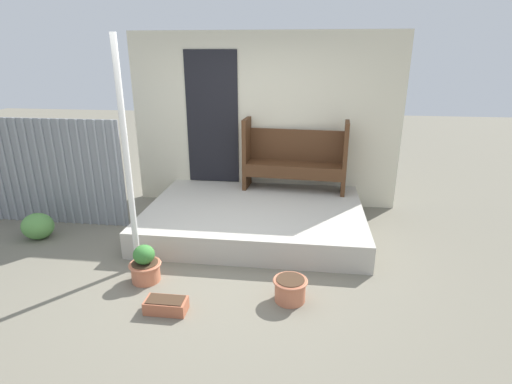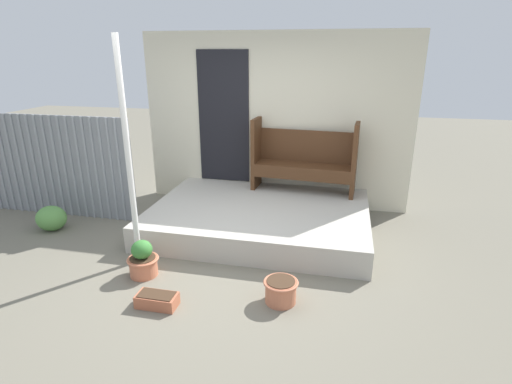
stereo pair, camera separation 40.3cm
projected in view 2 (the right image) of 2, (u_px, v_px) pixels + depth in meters
ground_plane at (224, 264)px, 4.58m from camera, size 24.00×24.00×0.00m
porch_slab at (260, 218)px, 5.44m from camera, size 2.88×2.08×0.33m
house_wall at (272, 122)px, 6.05m from camera, size 4.08×0.08×2.60m
fence_corrugated at (54, 166)px, 5.76m from camera, size 2.50×0.05×1.48m
support_post at (128, 158)px, 4.25m from camera, size 0.06×0.06×2.48m
bench at (304, 157)px, 5.86m from camera, size 1.54×0.51×1.05m
flower_pot_left at (143, 260)px, 4.31m from camera, size 0.34×0.34×0.41m
flower_pot_middle at (281, 290)px, 3.86m from camera, size 0.34×0.34×0.24m
planter_box_rect at (157, 300)px, 3.81m from camera, size 0.39×0.19×0.13m
shrub_by_fence at (51, 218)px, 5.42m from camera, size 0.41×0.36×0.34m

